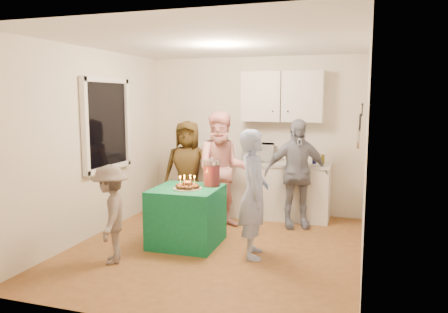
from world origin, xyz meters
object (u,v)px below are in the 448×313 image
(child_near_left, at_px, (111,214))
(counter, at_px, (261,190))
(party_table, at_px, (187,216))
(woman_back_right, at_px, (296,173))
(woman_back_center, at_px, (223,170))
(microwave, at_px, (258,152))
(punch_jar, at_px, (212,173))
(woman_back_left, at_px, (188,170))
(man_birthday, at_px, (254,194))

(child_near_left, bearing_deg, counter, 128.19)
(party_table, height_order, woman_back_right, woman_back_right)
(woman_back_center, xyz_separation_m, woman_back_right, (1.04, 0.33, -0.05))
(microwave, xyz_separation_m, punch_jar, (-0.28, -1.46, -0.12))
(counter, relative_size, woman_back_right, 1.35)
(party_table, distance_m, woman_back_left, 1.30)
(woman_back_center, distance_m, child_near_left, 1.97)
(party_table, relative_size, punch_jar, 2.50)
(counter, height_order, woman_back_center, woman_back_center)
(counter, height_order, man_birthday, man_birthday)
(party_table, distance_m, child_near_left, 1.07)
(microwave, height_order, punch_jar, microwave)
(party_table, bearing_deg, woman_back_center, 77.00)
(man_birthday, bearing_deg, party_table, 65.76)
(party_table, relative_size, woman_back_center, 0.49)
(punch_jar, bearing_deg, party_table, -141.86)
(punch_jar, bearing_deg, counter, 76.98)
(counter, xyz_separation_m, child_near_left, (-1.21, -2.54, 0.15))
(woman_back_right, bearing_deg, punch_jar, -155.27)
(punch_jar, distance_m, woman_back_center, 0.69)
(microwave, height_order, woman_back_left, woman_back_left)
(microwave, bearing_deg, counter, -12.53)
(party_table, bearing_deg, man_birthday, -9.52)
(woman_back_right, bearing_deg, woman_back_center, 176.11)
(punch_jar, height_order, child_near_left, child_near_left)
(microwave, bearing_deg, punch_jar, -113.54)
(woman_back_center, bearing_deg, woman_back_left, 136.93)
(woman_back_center, distance_m, woman_back_right, 1.09)
(man_birthday, distance_m, woman_back_center, 1.30)
(woman_back_left, distance_m, woman_back_center, 0.72)
(woman_back_left, distance_m, woman_back_right, 1.71)
(woman_back_left, bearing_deg, woman_back_right, -5.36)
(man_birthday, xyz_separation_m, child_near_left, (-1.54, -0.71, -0.20))
(counter, xyz_separation_m, man_birthday, (0.33, -1.83, 0.35))
(punch_jar, bearing_deg, man_birthday, -29.16)
(punch_jar, height_order, woman_back_left, woman_back_left)
(child_near_left, bearing_deg, microwave, 129.18)
(woman_back_center, bearing_deg, man_birthday, -78.09)
(punch_jar, distance_m, woman_back_right, 1.41)
(microwave, xyz_separation_m, woman_back_right, (0.69, -0.44, -0.24))
(child_near_left, bearing_deg, woman_back_center, 129.16)
(microwave, distance_m, child_near_left, 2.83)
(counter, relative_size, microwave, 4.28)
(counter, bearing_deg, woman_back_right, -34.85)
(man_birthday, height_order, child_near_left, man_birthday)
(woman_back_right, bearing_deg, counter, 123.52)
(microwave, distance_m, punch_jar, 1.49)
(counter, distance_m, microwave, 0.62)
(punch_jar, bearing_deg, microwave, 78.99)
(microwave, xyz_separation_m, man_birthday, (0.39, -1.83, -0.27))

